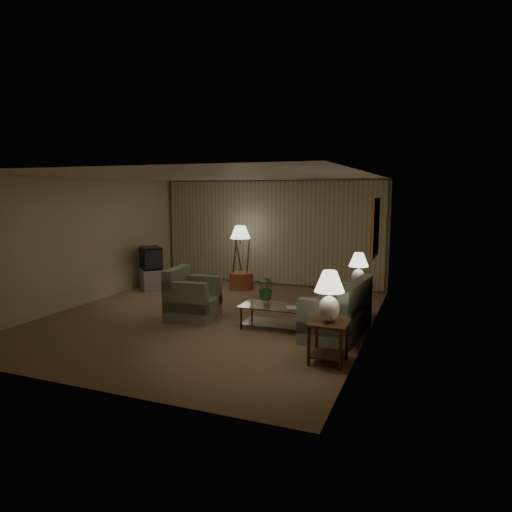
{
  "coord_description": "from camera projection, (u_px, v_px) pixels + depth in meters",
  "views": [
    {
      "loc": [
        3.97,
        -7.72,
        2.42
      ],
      "look_at": [
        0.71,
        0.6,
        1.15
      ],
      "focal_mm": 32.0,
      "sensor_mm": 36.0,
      "label": 1
    }
  ],
  "objects": [
    {
      "name": "armchair",
      "position": [
        193.0,
        299.0,
        8.71
      ],
      "size": [
        1.1,
        1.06,
        0.77
      ],
      "rotation": [
        0.0,
        0.0,
        1.68
      ],
      "color": "gray",
      "rests_on": "ground"
    },
    {
      "name": "sofa",
      "position": [
        337.0,
        313.0,
        7.75
      ],
      "size": [
        1.8,
        1.12,
        0.73
      ],
      "rotation": [
        0.0,
        0.0,
        -1.66
      ],
      "color": "gray",
      "rests_on": "ground"
    },
    {
      "name": "floor_lamp",
      "position": [
        240.0,
        255.0,
        11.45
      ],
      "size": [
        0.51,
        0.51,
        1.56
      ],
      "color": "#371E0F",
      "rests_on": "ground"
    },
    {
      "name": "table_lamp_far",
      "position": [
        359.0,
        266.0,
        8.76
      ],
      "size": [
        0.38,
        0.38,
        0.65
      ],
      "color": "silver",
      "rests_on": "side_table_far"
    },
    {
      "name": "ground",
      "position": [
        211.0,
        316.0,
        8.89
      ],
      "size": [
        7.0,
        7.0,
        0.0
      ],
      "primitive_type": "plane",
      "color": "#86624A",
      "rests_on": "ground"
    },
    {
      "name": "side_table_far",
      "position": [
        358.0,
        296.0,
        8.84
      ],
      "size": [
        0.53,
        0.45,
        0.6
      ],
      "color": "#371E0F",
      "rests_on": "ground"
    },
    {
      "name": "side_table_near",
      "position": [
        328.0,
        334.0,
        6.44
      ],
      "size": [
        0.55,
        0.55,
        0.6
      ],
      "color": "#371E0F",
      "rests_on": "ground"
    },
    {
      "name": "table_lamp_near",
      "position": [
        329.0,
        292.0,
        6.35
      ],
      "size": [
        0.42,
        0.42,
        0.73
      ],
      "color": "silver",
      "rests_on": "side_table_near"
    },
    {
      "name": "flowers",
      "position": [
        267.0,
        286.0,
        8.04
      ],
      "size": [
        0.48,
        0.45,
        0.43
      ],
      "primitive_type": "imported",
      "rotation": [
        0.0,
        0.0,
        -0.36
      ],
      "color": "#367937",
      "rests_on": "vase"
    },
    {
      "name": "ottoman",
      "position": [
        241.0,
        280.0,
        11.43
      ],
      "size": [
        0.66,
        0.66,
        0.4
      ],
      "primitive_type": "cylinder",
      "rotation": [
        0.0,
        0.0,
        0.11
      ],
      "color": "#AA5539",
      "rests_on": "ground"
    },
    {
      "name": "book",
      "position": [
        286.0,
        308.0,
        7.86
      ],
      "size": [
        0.24,
        0.28,
        0.02
      ],
      "primitive_type": "imported",
      "rotation": [
        0.0,
        0.0,
        0.38
      ],
      "color": "olive",
      "rests_on": "coffee_table"
    },
    {
      "name": "crt_tv",
      "position": [
        151.0,
        258.0,
        11.31
      ],
      "size": [
        1.1,
        1.1,
        0.55
      ],
      "primitive_type": "cube",
      "rotation": [
        0.0,
        0.0,
        -0.77
      ],
      "color": "black",
      "rests_on": "tv_cabinet"
    },
    {
      "name": "vase",
      "position": [
        267.0,
        301.0,
        8.08
      ],
      "size": [
        0.15,
        0.15,
        0.14
      ],
      "primitive_type": "imported",
      "rotation": [
        0.0,
        0.0,
        0.17
      ],
      "color": "white",
      "rests_on": "coffee_table"
    },
    {
      "name": "tv_cabinet",
      "position": [
        152.0,
        279.0,
        11.38
      ],
      "size": [
        1.35,
        1.35,
        0.5
      ],
      "primitive_type": "cube",
      "rotation": [
        0.0,
        0.0,
        -0.77
      ],
      "color": "#A1A1A4",
      "rests_on": "ground"
    },
    {
      "name": "room_shell",
      "position": [
        242.0,
        222.0,
        10.02
      ],
      "size": [
        6.04,
        7.02,
        2.72
      ],
      "color": "beige",
      "rests_on": "ground"
    },
    {
      "name": "coffee_table",
      "position": [
        274.0,
        313.0,
        8.06
      ],
      "size": [
        1.21,
        0.66,
        0.41
      ],
      "color": "silver",
      "rests_on": "ground"
    }
  ]
}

